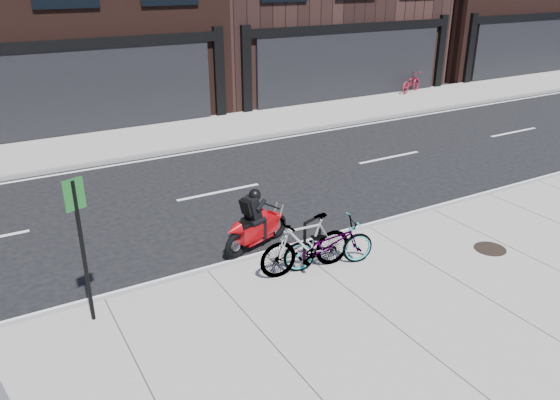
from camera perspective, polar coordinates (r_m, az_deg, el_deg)
ground at (r=13.29m, az=-2.91°, el=-1.99°), size 120.00×120.00×0.00m
sidewalk_near at (r=9.65m, az=11.12°, el=-12.49°), size 60.00×6.00×0.13m
sidewalk_far at (r=20.07m, az=-13.13°, el=6.32°), size 60.00×3.50×0.13m
bike_rack at (r=10.98m, az=3.40°, el=-3.71°), size 0.53×0.22×0.93m
bicycle_front at (r=10.79m, az=5.10°, el=-4.59°), size 1.97×1.04×0.98m
bicycle_rear at (r=10.55m, az=2.73°, el=-4.63°), size 1.97×0.70×1.16m
motorcycle at (r=11.77m, az=-2.18°, el=-2.39°), size 1.80×0.82×1.39m
bicycle_far at (r=27.64m, az=13.54°, el=11.86°), size 1.88×1.25×0.93m
manhole_cover at (r=12.42m, az=21.10°, el=-4.78°), size 0.78×0.78×0.02m
sign_post at (r=9.24m, az=-20.07°, el=-3.85°), size 0.33×0.14×2.53m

